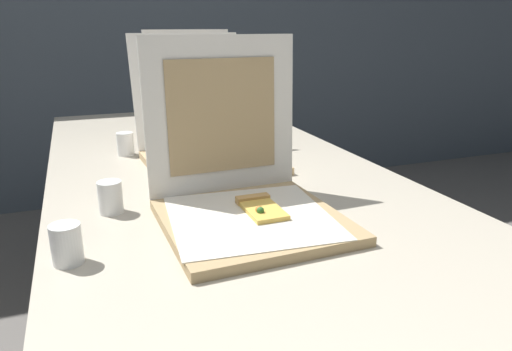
{
  "coord_description": "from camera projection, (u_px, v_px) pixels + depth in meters",
  "views": [
    {
      "loc": [
        -0.37,
        -0.56,
        1.14
      ],
      "look_at": [
        0.02,
        0.46,
        0.78
      ],
      "focal_mm": 33.22,
      "sensor_mm": 36.0,
      "label": 1
    }
  ],
  "objects": [
    {
      "name": "pizza_box_middle",
      "position": [
        206.0,
        145.0,
        1.47
      ],
      "size": [
        0.39,
        0.46,
        0.38
      ],
      "rotation": [
        0.0,
        0.0,
        0.06
      ],
      "color": "tan",
      "rests_on": "table"
    },
    {
      "name": "table",
      "position": [
        228.0,
        193.0,
        1.33
      ],
      "size": [
        0.95,
        2.31,
        0.72
      ],
      "color": "#BCB29E",
      "rests_on": "ground"
    },
    {
      "name": "cup_white_near_left",
      "position": [
        66.0,
        244.0,
        0.85
      ],
      "size": [
        0.05,
        0.05,
        0.07
      ],
      "primitive_type": "cylinder",
      "color": "white",
      "rests_on": "table"
    },
    {
      "name": "cup_white_near_center",
      "position": [
        110.0,
        197.0,
        1.07
      ],
      "size": [
        0.05,
        0.05,
        0.07
      ],
      "primitive_type": "cylinder",
      "color": "white",
      "rests_on": "table"
    },
    {
      "name": "cup_white_far",
      "position": [
        125.0,
        144.0,
        1.55
      ],
      "size": [
        0.05,
        0.05,
        0.07
      ],
      "primitive_type": "cylinder",
      "color": "white",
      "rests_on": "table"
    },
    {
      "name": "pizza_box_back",
      "position": [
        197.0,
        114.0,
        1.95
      ],
      "size": [
        0.38,
        0.41,
        0.39
      ],
      "rotation": [
        0.0,
        0.0,
        -0.03
      ],
      "color": "tan",
      "rests_on": "table"
    },
    {
      "name": "pizza_box_front",
      "position": [
        245.0,
        195.0,
        1.03
      ],
      "size": [
        0.38,
        0.4,
        0.39
      ],
      "rotation": [
        0.0,
        0.0,
        0.03
      ],
      "color": "tan",
      "rests_on": "table"
    }
  ]
}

